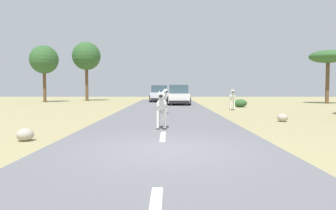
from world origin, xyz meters
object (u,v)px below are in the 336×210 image
object	(u,v)px
tree_0	(87,56)
tree_3	(45,60)
rock_0	(283,118)
zebra_1	(233,97)
zebra_0	(164,98)
zebra_2	(162,106)
bush_1	(241,103)
tree_4	(329,57)
rock_1	(26,135)
car_0	(160,94)
car_1	(179,95)

from	to	relation	value
tree_0	tree_3	size ratio (longest dim) A/B	1.14
rock_0	zebra_1	bearing A→B (deg)	95.97
zebra_0	zebra_2	bearing A→B (deg)	74.81
bush_1	tree_3	bearing A→B (deg)	155.56
tree_0	tree_3	xyz separation A→B (m)	(-3.65, -3.29, -0.70)
tree_0	tree_4	xyz separation A→B (m)	(24.84, -6.46, -0.72)
zebra_2	rock_1	size ratio (longest dim) A/B	3.01
car_0	tree_4	world-z (taller)	tree_4
tree_3	tree_4	xyz separation A→B (m)	(28.49, -3.17, -0.02)
car_1	tree_4	world-z (taller)	tree_4
zebra_2	tree_3	bearing A→B (deg)	-58.81
car_0	rock_1	xyz separation A→B (m)	(-3.24, -24.70, -0.66)
tree_0	rock_0	xyz separation A→B (m)	(14.76, -22.42, -4.98)
car_1	bush_1	world-z (taller)	car_1
tree_0	rock_1	world-z (taller)	tree_0
zebra_0	rock_0	size ratio (longest dim) A/B	3.05
car_1	bush_1	distance (m)	5.82
zebra_1	car_1	distance (m)	7.24
car_0	tree_3	xyz separation A→B (m)	(-12.18, -0.35, 3.62)
rock_0	tree_3	bearing A→B (deg)	133.89
zebra_2	car_0	world-z (taller)	car_0
zebra_0	tree_4	bearing A→B (deg)	-158.82
car_0	zebra_2	bearing A→B (deg)	90.16
tree_0	zebra_2	bearing A→B (deg)	-69.88
tree_3	bush_1	bearing A→B (deg)	-24.44
zebra_0	zebra_2	xyz separation A→B (m)	(0.05, -7.11, -0.03)
zebra_1	bush_1	distance (m)	3.35
tree_0	rock_0	world-z (taller)	tree_0
zebra_0	zebra_2	size ratio (longest dim) A/B	1.02
zebra_2	tree_4	size ratio (longest dim) A/B	0.29
car_1	rock_1	world-z (taller)	car_1
tree_3	bush_1	distance (m)	21.15
car_0	bush_1	bearing A→B (deg)	125.20
rock_0	car_0	bearing A→B (deg)	107.72
zebra_2	rock_1	world-z (taller)	zebra_2
zebra_1	rock_1	size ratio (longest dim) A/B	3.10
zebra_0	tree_4	world-z (taller)	tree_4
tree_0	rock_0	bearing A→B (deg)	-56.65
car_0	bush_1	world-z (taller)	car_0
zebra_1	tree_4	size ratio (longest dim) A/B	0.30
zebra_1	rock_0	size ratio (longest dim) A/B	3.09
car_1	bush_1	bearing A→B (deg)	146.21
tree_4	bush_1	size ratio (longest dim) A/B	4.86
tree_3	rock_0	size ratio (longest dim) A/B	12.02
rock_0	zebra_0	bearing A→B (deg)	142.49
car_1	rock_1	distance (m)	19.73
car_0	tree_0	distance (m)	10.00
bush_1	tree_0	bearing A→B (deg)	142.08
zebra_1	tree_3	distance (m)	21.42
car_1	tree_3	bearing A→B (deg)	-20.18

